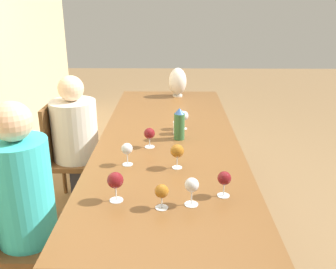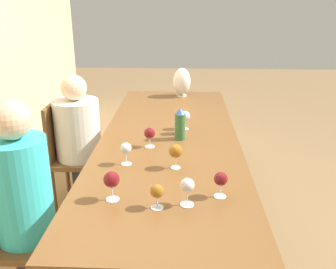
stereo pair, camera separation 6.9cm
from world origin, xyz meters
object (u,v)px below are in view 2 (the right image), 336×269
object	(u,v)px
wine_glass_4	(126,149)
chair_far	(71,152)
wine_glass_6	(176,151)
wine_glass_2	(221,180)
water_tumbler	(179,128)
wine_glass_1	(187,186)
person_near	(25,201)
person_far	(80,139)
chair_near	(15,229)
wine_glass_3	(111,180)
wine_glass_0	(185,116)
wine_glass_5	(157,192)
vase	(182,82)
wine_glass_7	(150,134)
water_bottle	(180,124)

from	to	relation	value
wine_glass_4	chair_far	world-z (taller)	wine_glass_4
wine_glass_4	wine_glass_6	world-z (taller)	wine_glass_6
wine_glass_2	water_tumbler	bearing A→B (deg)	13.73
wine_glass_1	person_near	xyz separation A→B (m)	(0.18, 0.90, -0.21)
wine_glass_6	person_far	distance (m)	1.24
chair_near	wine_glass_4	bearing A→B (deg)	-65.37
wine_glass_3	chair_far	xyz separation A→B (m)	(1.27, 0.61, -0.40)
wine_glass_4	person_far	distance (m)	1.03
wine_glass_0	person_far	size ratio (longest dim) A/B	0.12
water_tumbler	wine_glass_5	size ratio (longest dim) A/B	0.74
wine_glass_0	wine_glass_5	size ratio (longest dim) A/B	1.14
wine_glass_0	vase	bearing A→B (deg)	1.95
wine_glass_6	person_near	xyz separation A→B (m)	(-0.24, 0.83, -0.21)
wine_glass_7	person_far	distance (m)	0.89
chair_near	wine_glass_5	bearing A→B (deg)	-104.16
wine_glass_7	person_far	size ratio (longest dim) A/B	0.12
wine_glass_5	person_near	bearing A→B (deg)	74.33
chair_far	person_far	world-z (taller)	person_far
wine_glass_1	person_near	distance (m)	0.94
wine_glass_2	wine_glass_5	bearing A→B (deg)	111.14
wine_glass_5	person_near	size ratio (longest dim) A/B	0.10
vase	wine_glass_4	size ratio (longest dim) A/B	2.07
wine_glass_4	wine_glass_3	bearing A→B (deg)	178.99
wine_glass_2	wine_glass_4	xyz separation A→B (m)	(0.37, 0.54, 0.00)
water_bottle	chair_near	size ratio (longest dim) A/B	0.25
person_near	wine_glass_7	bearing A→B (deg)	-48.86
wine_glass_7	person_near	bearing A→B (deg)	131.14
person_near	wine_glass_1	bearing A→B (deg)	-101.22
wine_glass_6	chair_near	world-z (taller)	wine_glass_6
person_far	water_bottle	bearing A→B (deg)	-115.47
wine_glass_4	wine_glass_5	xyz separation A→B (m)	(-0.49, -0.22, -0.01)
wine_glass_0	chair_far	world-z (taller)	wine_glass_0
wine_glass_4	vase	bearing A→B (deg)	-10.99
person_near	water_tumbler	bearing A→B (deg)	-45.36
vase	wine_glass_2	world-z (taller)	vase
vase	person_far	xyz separation A→B (m)	(-0.82, 0.85, -0.32)
wine_glass_5	wine_glass_4	bearing A→B (deg)	24.36
water_bottle	wine_glass_1	xyz separation A→B (m)	(-0.90, -0.05, -0.01)
wine_glass_7	person_far	bearing A→B (deg)	48.92
vase	wine_glass_2	bearing A→B (deg)	-173.99
wine_glass_5	chair_far	bearing A→B (deg)	32.04
wine_glass_1	wine_glass_5	world-z (taller)	wine_glass_1
vase	wine_glass_5	distance (m)	2.16
water_bottle	chair_far	size ratio (longest dim) A/B	0.25
wine_glass_1	wine_glass_2	xyz separation A→B (m)	(0.09, -0.17, -0.01)
water_bottle	chair_near	xyz separation A→B (m)	(-0.72, 0.93, -0.40)
wine_glass_2	wine_glass_5	xyz separation A→B (m)	(-0.12, 0.31, -0.01)
wine_glass_1	wine_glass_2	world-z (taller)	wine_glass_1
wine_glass_0	wine_glass_6	size ratio (longest dim) A/B	0.95
wine_glass_7	wine_glass_2	bearing A→B (deg)	-147.41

